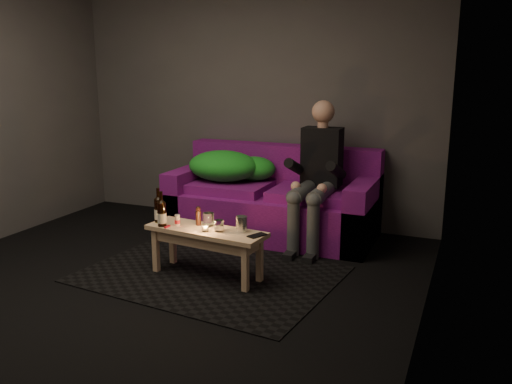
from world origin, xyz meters
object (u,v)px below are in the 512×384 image
at_px(coffee_table, 206,237).
at_px(beer_bottle_b, 162,213).
at_px(beer_bottle_a, 159,210).
at_px(steel_cup, 242,224).
at_px(sofa, 274,203).
at_px(person, 317,172).

xyz_separation_m(coffee_table, beer_bottle_b, (-0.36, -0.07, 0.18)).
height_order(beer_bottle_a, steel_cup, beer_bottle_a).
bearing_deg(sofa, coffee_table, -93.86).
bearing_deg(beer_bottle_a, beer_bottle_b, -46.21).
relative_size(person, coffee_table, 1.32).
bearing_deg(coffee_table, steel_cup, 7.53).
distance_m(sofa, person, 0.64).
xyz_separation_m(coffee_table, steel_cup, (0.29, 0.04, 0.13)).
relative_size(coffee_table, steel_cup, 8.30).
distance_m(person, beer_bottle_b, 1.52).
xyz_separation_m(coffee_table, beer_bottle_a, (-0.44, 0.02, 0.18)).
bearing_deg(person, steel_cup, -104.47).
distance_m(person, beer_bottle_a, 1.51).
relative_size(sofa, coffee_table, 1.98).
distance_m(coffee_table, beer_bottle_a, 0.48).
relative_size(coffee_table, beer_bottle_a, 3.54).
relative_size(coffee_table, beer_bottle_b, 3.56).
relative_size(person, beer_bottle_a, 4.69).
relative_size(sofa, steel_cup, 16.48).
height_order(person, coffee_table, person).
bearing_deg(beer_bottle_b, sofa, 71.82).
xyz_separation_m(sofa, coffee_table, (-0.09, -1.28, 0.02)).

